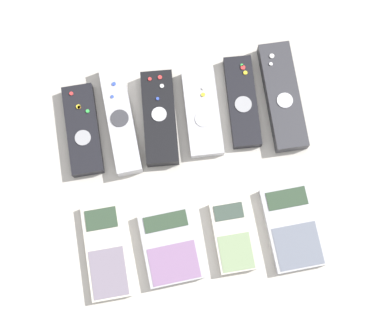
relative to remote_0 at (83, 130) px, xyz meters
The scene contains 11 objects.
ground_plane 0.21m from the remote_0, 33.36° to the right, with size 3.00×3.00×0.00m, color beige.
remote_0 is the anchor object (origin of this frame).
remote_1 0.07m from the remote_0, ahead, with size 0.05×0.20×0.03m.
remote_2 0.13m from the remote_0, ahead, with size 0.07×0.17×0.03m.
remote_3 0.21m from the remote_0, ahead, with size 0.06×0.16×0.02m.
remote_4 0.28m from the remote_0, ahead, with size 0.06×0.17×0.02m.
remote_5 0.35m from the remote_0, ahead, with size 0.06×0.20×0.03m.
calculator_0 0.21m from the remote_0, 85.51° to the right, with size 0.07×0.16×0.02m.
calculator_1 0.25m from the remote_0, 60.89° to the right, with size 0.10×0.13×0.02m.
calculator_2 0.32m from the remote_0, 44.00° to the right, with size 0.06×0.12×0.02m.
calculator_3 0.40m from the remote_0, 33.71° to the right, with size 0.09×0.14×0.02m.
Camera 1 is at (-0.03, -0.18, 0.90)m, focal length 50.00 mm.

